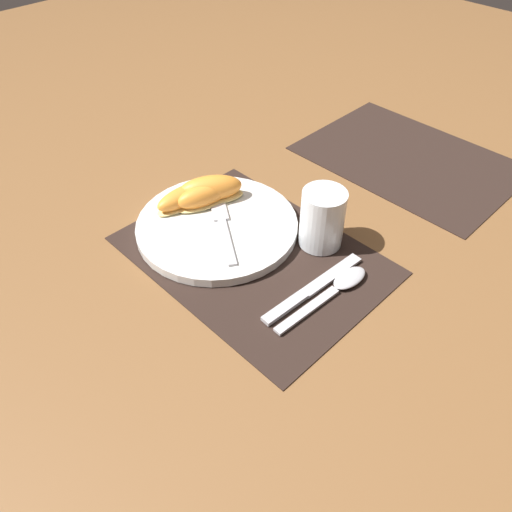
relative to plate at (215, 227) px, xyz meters
name	(u,v)px	position (x,y,z in m)	size (l,w,h in m)	color
ground_plane	(253,256)	(0.09, 0.00, -0.01)	(3.00, 3.00, 0.00)	brown
placemat	(253,255)	(0.09, 0.00, -0.01)	(0.42, 0.30, 0.00)	black
placemat_far	(409,158)	(0.11, 0.44, -0.01)	(0.42, 0.30, 0.00)	black
plate	(215,227)	(0.00, 0.00, 0.00)	(0.28, 0.28, 0.02)	white
juice_glass	(322,221)	(0.15, 0.11, 0.04)	(0.07, 0.07, 0.10)	silver
knife	(311,289)	(0.21, 0.01, -0.01)	(0.03, 0.21, 0.01)	#BCBCC1
spoon	(339,286)	(0.24, 0.04, 0.00)	(0.04, 0.19, 0.01)	#BCBCC1
fork	(222,223)	(0.01, 0.01, 0.01)	(0.16, 0.12, 0.00)	#BCBCC1
citrus_wedge_0	(211,190)	(-0.06, 0.04, 0.03)	(0.10, 0.13, 0.05)	#F4DB84
citrus_wedge_1	(203,197)	(-0.05, 0.02, 0.03)	(0.07, 0.11, 0.04)	#F4DB84
citrus_wedge_2	(184,197)	(-0.08, 0.00, 0.02)	(0.05, 0.12, 0.03)	#F4DB84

